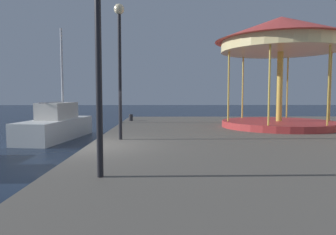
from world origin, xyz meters
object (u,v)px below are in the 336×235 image
(bollard_center, at_px, (131,118))
(sailboat_white, at_px, (56,125))
(lamp_post_near_edge, at_px, (98,20))
(carousel, at_px, (281,46))
(lamp_post_mid_promenade, at_px, (120,49))

(bollard_center, bearing_deg, sailboat_white, -151.33)
(lamp_post_near_edge, distance_m, bollard_center, 13.02)
(carousel, height_order, lamp_post_mid_promenade, carousel)
(lamp_post_mid_promenade, bearing_deg, bollard_center, 93.22)
(lamp_post_near_edge, xyz_separation_m, bollard_center, (-0.72, 12.70, -2.77))
(lamp_post_near_edge, height_order, bollard_center, lamp_post_near_edge)
(carousel, distance_m, lamp_post_mid_promenade, 8.18)
(lamp_post_mid_promenade, bearing_deg, lamp_post_near_edge, -86.68)
(lamp_post_near_edge, bearing_deg, sailboat_white, 112.86)
(sailboat_white, xyz_separation_m, lamp_post_mid_promenade, (4.20, -5.67, 3.22))
(sailboat_white, distance_m, carousel, 12.10)
(carousel, bearing_deg, bollard_center, 153.60)
(lamp_post_near_edge, xyz_separation_m, lamp_post_mid_promenade, (-0.29, 4.97, 0.20))
(lamp_post_mid_promenade, relative_size, bollard_center, 11.70)
(carousel, xyz_separation_m, lamp_post_mid_promenade, (-7.11, -3.98, -0.74))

